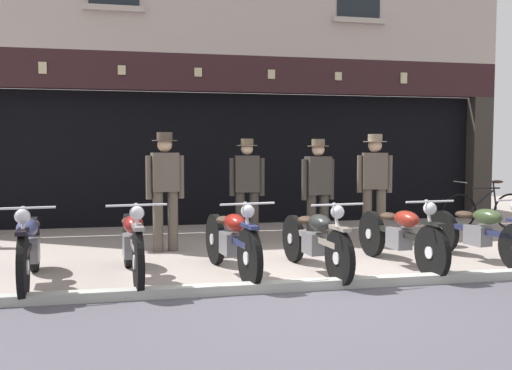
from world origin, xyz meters
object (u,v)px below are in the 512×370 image
(motorcycle_far_left, at_px, (29,246))
(advert_board_near, at_px, (349,140))
(motorcycle_center_left, at_px, (231,239))
(salesman_left, at_px, (165,185))
(assistant_far_right, at_px, (374,182))
(leaning_bicycle, at_px, (485,209))
(shopkeeper_center, at_px, (247,186))
(motorcycle_right, at_px, (479,231))
(motorcycle_center_right, at_px, (400,234))
(motorcycle_left, at_px, (132,242))
(motorcycle_center, at_px, (315,239))
(salesman_right, at_px, (318,186))

(motorcycle_far_left, xyz_separation_m, advert_board_near, (5.45, 4.53, 1.26))
(motorcycle_center_left, bearing_deg, salesman_left, -76.14)
(motorcycle_far_left, distance_m, salesman_left, 2.36)
(salesman_left, xyz_separation_m, assistant_far_right, (3.32, 0.14, -0.00))
(assistant_far_right, distance_m, leaning_bicycle, 2.96)
(salesman_left, height_order, shopkeeper_center, salesman_left)
(motorcycle_right, relative_size, leaning_bicycle, 1.15)
(motorcycle_center_right, relative_size, advert_board_near, 2.20)
(motorcycle_far_left, bearing_deg, motorcycle_center_right, 173.98)
(leaning_bicycle, bearing_deg, motorcycle_left, 119.30)
(motorcycle_center, distance_m, leaning_bicycle, 5.22)
(motorcycle_center, height_order, motorcycle_center_right, motorcycle_center_right)
(shopkeeper_center, height_order, advert_board_near, advert_board_near)
(assistant_far_right, bearing_deg, leaning_bicycle, -144.88)
(shopkeeper_center, height_order, leaning_bicycle, shopkeeper_center)
(motorcycle_right, bearing_deg, motorcycle_far_left, -9.07)
(motorcycle_center_left, height_order, motorcycle_center, motorcycle_center_left)
(motorcycle_center_left, bearing_deg, motorcycle_center_right, 171.12)
(motorcycle_center, xyz_separation_m, salesman_left, (-1.72, 1.77, 0.56))
(leaning_bicycle, bearing_deg, motorcycle_right, 149.86)
(motorcycle_center_left, height_order, salesman_left, salesman_left)
(assistant_far_right, bearing_deg, salesman_right, 11.17)
(motorcycle_left, xyz_separation_m, motorcycle_center_right, (3.31, 0.00, -0.02))
(motorcycle_far_left, xyz_separation_m, motorcycle_center_left, (2.25, 0.03, -0.01))
(motorcycle_right, relative_size, advert_board_near, 2.09)
(motorcycle_left, bearing_deg, motorcycle_center_right, 173.88)
(salesman_left, bearing_deg, salesman_right, 175.32)
(motorcycle_left, xyz_separation_m, motorcycle_center_left, (1.14, -0.01, -0.01))
(motorcycle_center_right, relative_size, salesman_left, 1.19)
(motorcycle_left, bearing_deg, motorcycle_far_left, -4.50)
(shopkeeper_center, bearing_deg, motorcycle_far_left, 43.40)
(salesman_right, xyz_separation_m, assistant_far_right, (0.93, -0.05, 0.06))
(motorcycle_left, height_order, salesman_left, salesman_left)
(motorcycle_right, height_order, advert_board_near, advert_board_near)
(salesman_left, bearing_deg, motorcycle_right, 149.08)
(advert_board_near, bearing_deg, motorcycle_left, -134.05)
(motorcycle_left, relative_size, motorcycle_center_right, 1.00)
(motorcycle_far_left, height_order, salesman_left, salesman_left)
(motorcycle_far_left, bearing_deg, salesman_left, -138.56)
(shopkeeper_center, distance_m, assistant_far_right, 2.04)
(motorcycle_center, relative_size, salesman_left, 1.14)
(motorcycle_center_right, relative_size, motorcycle_right, 1.06)
(leaning_bicycle, bearing_deg, motorcycle_center, 129.87)
(motorcycle_center_left, distance_m, salesman_right, 2.55)
(leaning_bicycle, bearing_deg, motorcycle_center_right, 137.53)
(motorcycle_center, distance_m, salesman_left, 2.53)
(motorcycle_center, distance_m, advert_board_near, 5.25)
(motorcycle_left, relative_size, salesman_right, 1.25)
(motorcycle_center, relative_size, motorcycle_right, 1.01)
(motorcycle_far_left, relative_size, salesman_left, 1.18)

